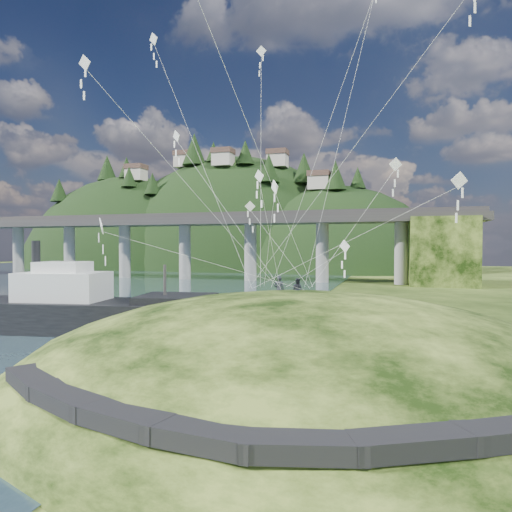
# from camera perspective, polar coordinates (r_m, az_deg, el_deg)

# --- Properties ---
(ground) EXTENTS (320.00, 320.00, 0.00)m
(ground) POSITION_cam_1_polar(r_m,az_deg,el_deg) (28.07, -11.81, -14.67)
(ground) COLOR black
(ground) RESTS_ON ground
(grass_hill) EXTENTS (36.00, 32.00, 13.00)m
(grass_hill) POSITION_cam_1_polar(r_m,az_deg,el_deg) (27.73, 5.83, -18.10)
(grass_hill) COLOR black
(grass_hill) RESTS_ON ground
(footpath) EXTENTS (22.29, 5.84, 0.83)m
(footpath) POSITION_cam_1_polar(r_m,az_deg,el_deg) (16.00, -4.63, -19.35)
(footpath) COLOR black
(footpath) RESTS_ON ground
(bridge) EXTENTS (160.00, 11.00, 15.00)m
(bridge) POSITION_cam_1_polar(r_m,az_deg,el_deg) (101.70, -6.06, 2.48)
(bridge) COLOR #2D2B2B
(bridge) RESTS_ON ground
(far_ridge) EXTENTS (153.00, 70.00, 94.50)m
(far_ridge) POSITION_cam_1_polar(r_m,az_deg,el_deg) (157.15, -4.43, -4.16)
(far_ridge) COLOR black
(far_ridge) RESTS_ON ground
(work_barge) EXTENTS (23.96, 9.85, 8.14)m
(work_barge) POSITION_cam_1_polar(r_m,az_deg,el_deg) (43.61, -19.78, -6.22)
(work_barge) COLOR black
(work_barge) RESTS_ON ground
(wooden_dock) EXTENTS (14.99, 5.46, 1.06)m
(wooden_dock) POSITION_cam_1_polar(r_m,az_deg,el_deg) (38.44, -15.37, -9.59)
(wooden_dock) COLOR #3B2018
(wooden_dock) RESTS_ON ground
(kite_flyers) EXTENTS (1.95, 0.95, 1.85)m
(kite_flyers) POSITION_cam_1_polar(r_m,az_deg,el_deg) (29.07, 4.13, -2.62)
(kite_flyers) COLOR #22242E
(kite_flyers) RESTS_ON ground
(kite_swarm) EXTENTS (19.62, 14.23, 20.77)m
(kite_swarm) POSITION_cam_1_polar(r_m,az_deg,el_deg) (27.95, 3.99, 18.38)
(kite_swarm) COLOR white
(kite_swarm) RESTS_ON ground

